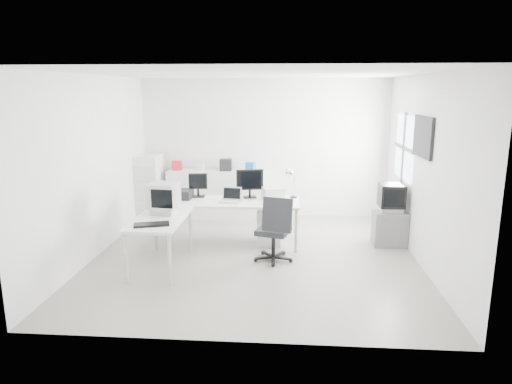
# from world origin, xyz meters

# --- Properties ---
(floor) EXTENTS (5.00, 5.00, 0.01)m
(floor) POSITION_xyz_m (0.00, 0.00, 0.00)
(floor) COLOR #B4ADA1
(floor) RESTS_ON ground
(ceiling) EXTENTS (5.00, 5.00, 0.01)m
(ceiling) POSITION_xyz_m (0.00, 0.00, 2.80)
(ceiling) COLOR white
(ceiling) RESTS_ON back_wall
(back_wall) EXTENTS (5.00, 0.02, 2.80)m
(back_wall) POSITION_xyz_m (0.00, 2.50, 1.40)
(back_wall) COLOR white
(back_wall) RESTS_ON floor
(left_wall) EXTENTS (0.02, 5.00, 2.80)m
(left_wall) POSITION_xyz_m (-2.50, 0.00, 1.40)
(left_wall) COLOR white
(left_wall) RESTS_ON floor
(right_wall) EXTENTS (0.02, 5.00, 2.80)m
(right_wall) POSITION_xyz_m (2.50, 0.00, 1.40)
(right_wall) COLOR white
(right_wall) RESTS_ON floor
(window) EXTENTS (0.02, 1.20, 1.10)m
(window) POSITION_xyz_m (2.48, 1.20, 1.60)
(window) COLOR white
(window) RESTS_ON right_wall
(wall_picture) EXTENTS (0.04, 0.90, 0.60)m
(wall_picture) POSITION_xyz_m (2.47, 0.10, 1.90)
(wall_picture) COLOR black
(wall_picture) RESTS_ON right_wall
(main_desk) EXTENTS (2.40, 0.80, 0.75)m
(main_desk) POSITION_xyz_m (-0.51, 0.61, 0.38)
(main_desk) COLOR silver
(main_desk) RESTS_ON floor
(side_desk) EXTENTS (0.70, 1.40, 0.75)m
(side_desk) POSITION_xyz_m (-1.36, -0.49, 0.38)
(side_desk) COLOR silver
(side_desk) RESTS_ON floor
(drawer_pedestal) EXTENTS (0.40, 0.50, 0.60)m
(drawer_pedestal) POSITION_xyz_m (0.19, 0.66, 0.30)
(drawer_pedestal) COLOR silver
(drawer_pedestal) RESTS_ON floor
(inkjet_printer) EXTENTS (0.45, 0.36, 0.15)m
(inkjet_printer) POSITION_xyz_m (-1.36, 0.71, 0.83)
(inkjet_printer) COLOR black
(inkjet_printer) RESTS_ON main_desk
(lcd_monitor_small) EXTENTS (0.34, 0.22, 0.40)m
(lcd_monitor_small) POSITION_xyz_m (-1.06, 0.86, 0.95)
(lcd_monitor_small) COLOR black
(lcd_monitor_small) RESTS_ON main_desk
(lcd_monitor_large) EXTENTS (0.50, 0.29, 0.49)m
(lcd_monitor_large) POSITION_xyz_m (-0.16, 0.86, 0.99)
(lcd_monitor_large) COLOR black
(lcd_monitor_large) RESTS_ON main_desk
(laptop) EXTENTS (0.39, 0.40, 0.22)m
(laptop) POSITION_xyz_m (-0.46, 0.51, 0.86)
(laptop) COLOR #B7B7BA
(laptop) RESTS_ON main_desk
(white_keyboard) EXTENTS (0.41, 0.17, 0.02)m
(white_keyboard) POSITION_xyz_m (0.14, 0.46, 0.76)
(white_keyboard) COLOR silver
(white_keyboard) RESTS_ON main_desk
(white_mouse) EXTENTS (0.06, 0.06, 0.06)m
(white_mouse) POSITION_xyz_m (0.44, 0.51, 0.78)
(white_mouse) COLOR silver
(white_mouse) RESTS_ON main_desk
(laser_printer) EXTENTS (0.41, 0.39, 0.19)m
(laser_printer) POSITION_xyz_m (0.24, 0.83, 0.85)
(laser_printer) COLOR silver
(laser_printer) RESTS_ON main_desk
(desk_lamp) EXTENTS (0.19, 0.19, 0.45)m
(desk_lamp) POSITION_xyz_m (0.59, 0.91, 0.98)
(desk_lamp) COLOR silver
(desk_lamp) RESTS_ON main_desk
(crt_monitor) EXTENTS (0.40, 0.40, 0.42)m
(crt_monitor) POSITION_xyz_m (-1.36, -0.24, 0.96)
(crt_monitor) COLOR #B7B7BA
(crt_monitor) RESTS_ON side_desk
(black_keyboard) EXTENTS (0.51, 0.32, 0.03)m
(black_keyboard) POSITION_xyz_m (-1.36, -0.89, 0.77)
(black_keyboard) COLOR black
(black_keyboard) RESTS_ON side_desk
(office_chair) EXTENTS (0.75, 0.75, 1.05)m
(office_chair) POSITION_xyz_m (0.29, -0.13, 0.52)
(office_chair) COLOR #222427
(office_chair) RESTS_ON floor
(tv_cabinet) EXTENTS (0.54, 0.44, 0.59)m
(tv_cabinet) POSITION_xyz_m (2.22, 0.75, 0.29)
(tv_cabinet) COLOR slate
(tv_cabinet) RESTS_ON floor
(crt_tv) EXTENTS (0.50, 0.48, 0.45)m
(crt_tv) POSITION_xyz_m (2.22, 0.75, 0.81)
(crt_tv) COLOR black
(crt_tv) RESTS_ON tv_cabinet
(sideboard) EXTENTS (1.95, 0.49, 0.97)m
(sideboard) POSITION_xyz_m (-0.96, 2.24, 0.49)
(sideboard) COLOR silver
(sideboard) RESTS_ON floor
(clutter_box_a) EXTENTS (0.20, 0.18, 0.19)m
(clutter_box_a) POSITION_xyz_m (-1.76, 2.24, 1.07)
(clutter_box_a) COLOR red
(clutter_box_a) RESTS_ON sideboard
(clutter_box_b) EXTENTS (0.17, 0.15, 0.14)m
(clutter_box_b) POSITION_xyz_m (-1.26, 2.24, 1.04)
(clutter_box_b) COLOR silver
(clutter_box_b) RESTS_ON sideboard
(clutter_box_c) EXTENTS (0.25, 0.23, 0.23)m
(clutter_box_c) POSITION_xyz_m (-0.76, 2.24, 1.09)
(clutter_box_c) COLOR black
(clutter_box_c) RESTS_ON sideboard
(clutter_box_d) EXTENTS (0.21, 0.20, 0.17)m
(clutter_box_d) POSITION_xyz_m (-0.26, 2.24, 1.06)
(clutter_box_d) COLOR #1959B1
(clutter_box_d) RESTS_ON sideboard
(clutter_bottle) EXTENTS (0.07, 0.07, 0.22)m
(clutter_bottle) POSITION_xyz_m (-2.06, 2.28, 1.08)
(clutter_bottle) COLOR silver
(clutter_bottle) RESTS_ON sideboard
(filing_cabinet) EXTENTS (0.46, 0.55, 1.31)m
(filing_cabinet) POSITION_xyz_m (-2.28, 1.98, 0.66)
(filing_cabinet) COLOR silver
(filing_cabinet) RESTS_ON floor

